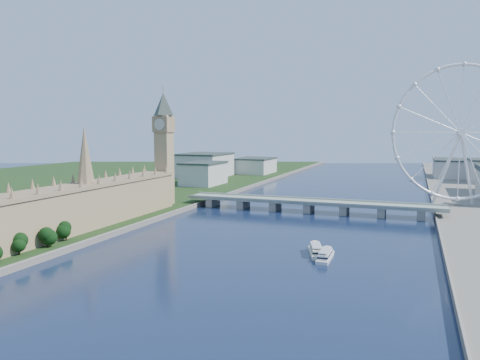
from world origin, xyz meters
The scene contains 7 objects.
parliament_range centered at (-128.00, 170.00, 18.48)m, with size 24.00×200.00×70.00m.
big_ben centered at (-128.00, 278.00, 66.57)m, with size 20.02×20.02×110.00m.
westminster_bridge centered at (0.00, 300.00, 6.63)m, with size 220.00×22.00×9.50m.
london_eye centered at (119.98, 355.08, 67.52)m, with size 113.60×39.12×124.30m.
city_skyline centered at (39.22, 560.08, 16.96)m, with size 505.00×280.00×32.00m.
tour_boat_near centered at (33.34, 164.38, 0.00)m, with size 7.08×27.80×6.12m, color white, non-canonical shape.
tour_boat_far centered at (39.87, 156.10, 0.00)m, with size 6.69×26.36×5.79m, color silver, non-canonical shape.
Camera 1 is at (83.30, -91.99, 69.80)m, focal length 35.00 mm.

